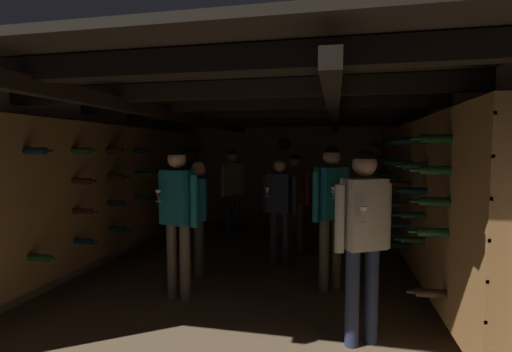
{
  "coord_description": "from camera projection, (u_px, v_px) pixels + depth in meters",
  "views": [
    {
      "loc": [
        1.07,
        -5.08,
        1.71
      ],
      "look_at": [
        -0.06,
        0.18,
        1.32
      ],
      "focal_mm": 26.13,
      "sensor_mm": 36.0,
      "label": 1
    }
  ],
  "objects": [
    {
      "name": "person_guest_mid_left",
      "position": [
        199.0,
        208.0,
        5.01
      ],
      "size": [
        0.3,
        0.53,
        1.54
      ],
      "color": "#4C473D",
      "rests_on": "ground_plane"
    },
    {
      "name": "wine_crate_stack",
      "position": [
        285.0,
        212.0,
        7.4
      ],
      "size": [
        0.52,
        0.35,
        0.9
      ],
      "color": "olive",
      "rests_on": "ground_plane"
    },
    {
      "name": "person_guest_far_right",
      "position": [
        295.0,
        193.0,
        6.21
      ],
      "size": [
        0.5,
        0.34,
        1.62
      ],
      "color": "brown",
      "rests_on": "ground_plane"
    },
    {
      "name": "person_guest_near_right",
      "position": [
        363.0,
        228.0,
        3.19
      ],
      "size": [
        0.48,
        0.43,
        1.7
      ],
      "color": "#232D4C",
      "rests_on": "ground_plane"
    },
    {
      "name": "person_guest_far_left",
      "position": [
        233.0,
        185.0,
        7.02
      ],
      "size": [
        0.38,
        0.46,
        1.69
      ],
      "color": "#2D2D33",
      "rests_on": "ground_plane"
    },
    {
      "name": "ground_plane",
      "position": [
        257.0,
        269.0,
        5.3
      ],
      "size": [
        8.4,
        8.4,
        0.0
      ],
      "primitive_type": "plane",
      "color": "#8C7051"
    },
    {
      "name": "person_guest_near_left",
      "position": [
        178.0,
        208.0,
        4.2
      ],
      "size": [
        0.52,
        0.33,
        1.72
      ],
      "color": "brown",
      "rests_on": "ground_plane"
    },
    {
      "name": "person_guest_mid_right",
      "position": [
        331.0,
        203.0,
        4.45
      ],
      "size": [
        0.43,
        0.44,
        1.74
      ],
      "color": "brown",
      "rests_on": "ground_plane"
    },
    {
      "name": "room_shell",
      "position": [
        262.0,
        168.0,
        5.46
      ],
      "size": [
        4.72,
        6.52,
        2.41
      ],
      "color": "gray",
      "rests_on": "ground_plane"
    },
    {
      "name": "person_host_center",
      "position": [
        280.0,
        201.0,
        5.39
      ],
      "size": [
        0.53,
        0.33,
        1.59
      ],
      "color": "#2D2D33",
      "rests_on": "ground_plane"
    },
    {
      "name": "display_bottle",
      "position": [
        290.0,
        183.0,
        7.38
      ],
      "size": [
        0.08,
        0.08,
        0.35
      ],
      "color": "black",
      "rests_on": "wine_crate_stack"
    }
  ]
}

